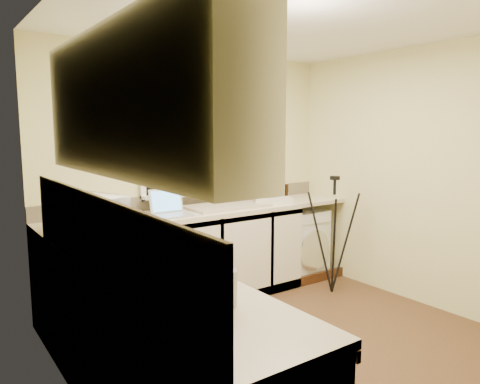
# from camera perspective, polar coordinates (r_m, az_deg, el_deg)

# --- Properties ---
(floor) EXTENTS (3.20, 3.20, 0.00)m
(floor) POSITION_cam_1_polar(r_m,az_deg,el_deg) (3.81, 6.34, -18.25)
(floor) COLOR brown
(floor) RESTS_ON ground
(ceiling) EXTENTS (3.20, 3.20, 0.00)m
(ceiling) POSITION_cam_1_polar(r_m,az_deg,el_deg) (3.51, 6.99, 20.59)
(ceiling) COLOR white
(ceiling) RESTS_ON ground
(wall_back) EXTENTS (3.20, 0.00, 3.20)m
(wall_back) POSITION_cam_1_polar(r_m,az_deg,el_deg) (4.67, -5.77, 2.30)
(wall_back) COLOR beige
(wall_back) RESTS_ON ground
(wall_left) EXTENTS (0.00, 3.00, 3.00)m
(wall_left) POSITION_cam_1_polar(r_m,az_deg,el_deg) (2.67, -19.82, -2.25)
(wall_left) COLOR beige
(wall_left) RESTS_ON ground
(wall_right) EXTENTS (0.00, 3.00, 3.00)m
(wall_right) POSITION_cam_1_polar(r_m,az_deg,el_deg) (4.67, 21.41, 1.81)
(wall_right) COLOR beige
(wall_right) RESTS_ON ground
(base_cabinet_back) EXTENTS (2.55, 0.60, 0.86)m
(base_cabinet_back) POSITION_cam_1_polar(r_m,az_deg,el_deg) (4.40, -7.39, -8.60)
(base_cabinet_back) COLOR silver
(base_cabinet_back) RESTS_ON floor
(base_cabinet_left) EXTENTS (0.54, 2.40, 0.86)m
(base_cabinet_left) POSITION_cam_1_polar(r_m,az_deg,el_deg) (2.75, -10.81, -19.17)
(base_cabinet_left) COLOR silver
(base_cabinet_left) RESTS_ON floor
(worktop_back) EXTENTS (3.20, 0.60, 0.04)m
(worktop_back) POSITION_cam_1_polar(r_m,az_deg,el_deg) (4.46, -3.80, -2.41)
(worktop_back) COLOR beige
(worktop_back) RESTS_ON base_cabinet_back
(worktop_left) EXTENTS (0.60, 2.40, 0.04)m
(worktop_left) POSITION_cam_1_polar(r_m,az_deg,el_deg) (2.58, -11.07, -10.21)
(worktop_left) COLOR beige
(worktop_left) RESTS_ON base_cabinet_left
(upper_cabinet) EXTENTS (0.28, 1.90, 0.70)m
(upper_cabinet) POSITION_cam_1_polar(r_m,az_deg,el_deg) (2.26, -13.38, 10.89)
(upper_cabinet) COLOR silver
(upper_cabinet) RESTS_ON wall_left
(splashback_left) EXTENTS (0.02, 2.40, 0.45)m
(splashback_left) POSITION_cam_1_polar(r_m,az_deg,el_deg) (2.41, -17.49, -5.62)
(splashback_left) COLOR beige
(splashback_left) RESTS_ON wall_left
(splashback_back) EXTENTS (3.20, 0.02, 0.14)m
(splashback_back) POSITION_cam_1_polar(r_m,az_deg,el_deg) (4.69, -5.65, -0.81)
(splashback_back) COLOR beige
(splashback_back) RESTS_ON wall_back
(window_glass) EXTENTS (1.50, 0.02, 1.00)m
(window_glass) POSITION_cam_1_polar(r_m,az_deg,el_deg) (4.74, -3.62, 6.35)
(window_glass) COLOR black
(window_glass) RESTS_ON wall_back
(window_blind) EXTENTS (1.50, 0.02, 0.25)m
(window_blind) POSITION_cam_1_polar(r_m,az_deg,el_deg) (4.72, -3.49, 10.90)
(window_blind) COLOR tan
(window_blind) RESTS_ON wall_back
(windowsill) EXTENTS (1.60, 0.14, 0.03)m
(windowsill) POSITION_cam_1_polar(r_m,az_deg,el_deg) (4.73, -3.21, 0.09)
(windowsill) COLOR white
(windowsill) RESTS_ON wall_back
(sink) EXTENTS (0.82, 0.46, 0.03)m
(sink) POSITION_cam_1_polar(r_m,az_deg,el_deg) (4.56, -1.66, -1.75)
(sink) COLOR tan
(sink) RESTS_ON worktop_back
(faucet) EXTENTS (0.03, 0.03, 0.24)m
(faucet) POSITION_cam_1_polar(r_m,az_deg,el_deg) (4.69, -2.89, -0.16)
(faucet) COLOR silver
(faucet) RESTS_ON worktop_back
(washing_machine) EXTENTS (0.57, 0.56, 0.77)m
(washing_machine) POSITION_cam_1_polar(r_m,az_deg,el_deg) (5.27, 7.17, -6.38)
(washing_machine) COLOR silver
(washing_machine) RESTS_ON floor
(laptop) EXTENTS (0.33, 0.30, 0.23)m
(laptop) POSITION_cam_1_polar(r_m,az_deg,el_deg) (4.16, -8.81, -2.07)
(laptop) COLOR #AEADB5
(laptop) RESTS_ON worktop_back
(kettle) EXTENTS (0.17, 0.17, 0.23)m
(kettle) POSITION_cam_1_polar(r_m,az_deg,el_deg) (2.94, -14.28, -5.32)
(kettle) COLOR white
(kettle) RESTS_ON worktop_left
(dish_rack) EXTENTS (0.50, 0.44, 0.06)m
(dish_rack) POSITION_cam_1_polar(r_m,az_deg,el_deg) (4.85, 3.90, -0.97)
(dish_rack) COLOR beige
(dish_rack) RESTS_ON worktop_back
(tripod) EXTENTS (0.73, 0.73, 1.21)m
(tripod) POSITION_cam_1_polar(r_m,az_deg,el_deg) (4.76, 11.61, -5.28)
(tripod) COLOR black
(tripod) RESTS_ON floor
(glass_jug) EXTENTS (0.11, 0.11, 0.16)m
(glass_jug) POSITION_cam_1_polar(r_m,az_deg,el_deg) (2.05, -1.90, -11.90)
(glass_jug) COLOR #B5BAC0
(glass_jug) RESTS_ON worktop_left
(steel_jar) EXTENTS (0.07, 0.07, 0.10)m
(steel_jar) POSITION_cam_1_polar(r_m,az_deg,el_deg) (2.51, -12.77, -9.11)
(steel_jar) COLOR silver
(steel_jar) RESTS_ON worktop_left
(microwave) EXTENTS (0.50, 0.61, 0.29)m
(microwave) POSITION_cam_1_polar(r_m,az_deg,el_deg) (3.53, -18.20, -2.79)
(microwave) COLOR white
(microwave) RESTS_ON worktop_left
(plant_a) EXTENTS (0.14, 0.11, 0.24)m
(plant_a) POSITION_cam_1_polar(r_m,az_deg,el_deg) (4.46, -8.61, 1.29)
(plant_a) COLOR #999999
(plant_a) RESTS_ON windowsill
(plant_c) EXTENTS (0.16, 0.16, 0.27)m
(plant_c) POSITION_cam_1_polar(r_m,az_deg,el_deg) (4.71, -2.73, 1.88)
(plant_c) COLOR #999999
(plant_c) RESTS_ON windowsill
(plant_d) EXTENTS (0.26, 0.24, 0.25)m
(plant_d) POSITION_cam_1_polar(r_m,az_deg,el_deg) (4.86, -0.17, 1.94)
(plant_d) COLOR #999999
(plant_d) RESTS_ON windowsill
(soap_bottle_green) EXTENTS (0.13, 0.13, 0.29)m
(soap_bottle_green) POSITION_cam_1_polar(r_m,az_deg,el_deg) (5.06, 3.00, 2.40)
(soap_bottle_green) COLOR green
(soap_bottle_green) RESTS_ON windowsill
(soap_bottle_clear) EXTENTS (0.12, 0.12, 0.21)m
(soap_bottle_clear) POSITION_cam_1_polar(r_m,az_deg,el_deg) (5.13, 4.11, 2.06)
(soap_bottle_clear) COLOR #999999
(soap_bottle_clear) RESTS_ON windowsill
(cup_back) EXTENTS (0.15, 0.15, 0.09)m
(cup_back) POSITION_cam_1_polar(r_m,az_deg,el_deg) (5.11, 5.43, -0.35)
(cup_back) COLOR white
(cup_back) RESTS_ON worktop_back
(cup_left) EXTENTS (0.11, 0.11, 0.08)m
(cup_left) POSITION_cam_1_polar(r_m,az_deg,el_deg) (2.40, -8.39, -9.93)
(cup_left) COLOR beige
(cup_left) RESTS_ON worktop_left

